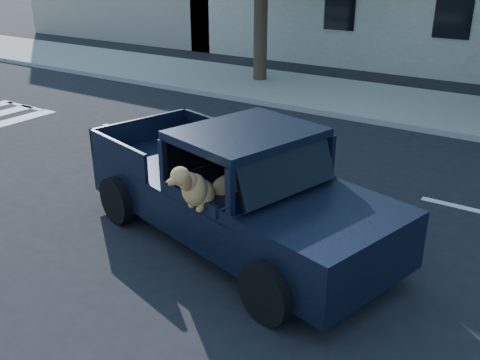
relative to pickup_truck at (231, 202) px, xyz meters
The scene contains 4 objects.
ground 1.39m from the pickup_truck, 163.89° to the right, with size 120.00×120.00×0.00m, color black.
far_sidewalk 8.95m from the pickup_truck, 97.75° to the left, with size 60.00×4.00×0.15m, color gray.
lane_stripes 3.21m from the pickup_truck, 75.40° to the left, with size 21.60×0.14×0.01m, color silver, non-canonical shape.
pickup_truck is the anchor object (origin of this frame).
Camera 1 is at (5.27, -5.50, 3.96)m, focal length 40.00 mm.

